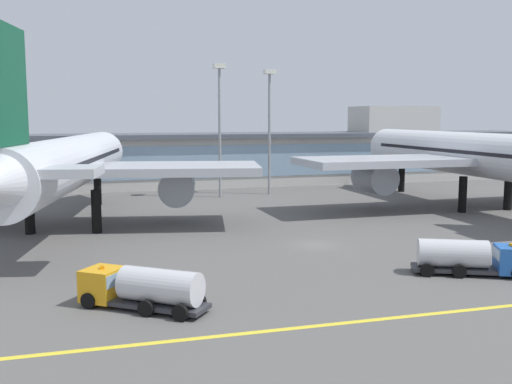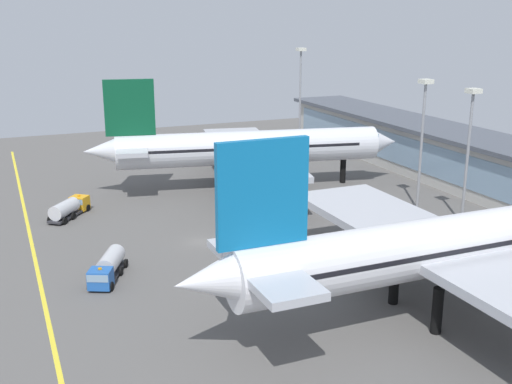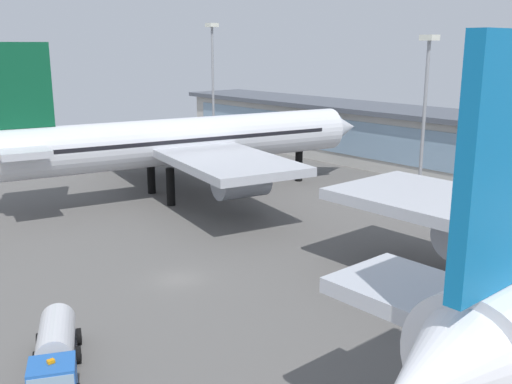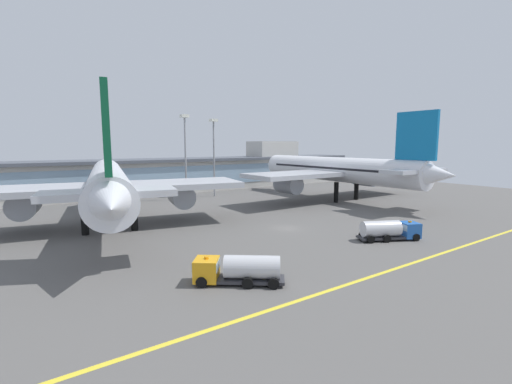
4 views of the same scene
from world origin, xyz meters
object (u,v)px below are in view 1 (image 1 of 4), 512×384
Objects in this scene: airliner_near_left at (68,165)px; airliner_near_right at (472,155)px; fuel_tanker_truck at (473,257)px; apron_light_mast_east at (220,109)px; apron_light_mast_west at (269,112)px; baggage_tug_near at (139,287)px.

airliner_near_left is 0.98× the size of airliner_near_right.
airliner_near_right is 39.22m from fuel_tanker_truck.
apron_light_mast_east is (22.77, 21.07, 6.67)m from airliner_near_left.
apron_light_mast_west reaches higher than airliner_near_left.
apron_light_mast_east is (-8.85, -1.73, 0.33)m from apron_light_mast_west.
apron_light_mast_west is (31.62, 22.81, 6.34)m from airliner_near_left.
airliner_near_right is 32.74m from apron_light_mast_west.
apron_light_mast_east reaches higher than fuel_tanker_truck.
airliner_near_right is at bearing -32.93° from apron_light_mast_east.
airliner_near_right is at bearing -44.16° from apron_light_mast_west.
airliner_near_left reaches higher than baggage_tug_near.
fuel_tanker_truck is at bearing 144.25° from airliner_near_right.
baggage_tug_near is 0.42× the size of apron_light_mast_west.
airliner_near_right reaches higher than airliner_near_left.
airliner_near_left is 2.72× the size of apron_light_mast_east.
apron_light_mast_west is (-23.05, 22.39, 6.26)m from airliner_near_right.
apron_light_mast_east is at bearing -168.93° from apron_light_mast_west.
airliner_near_right is 6.78× the size of baggage_tug_near.
airliner_near_left is 2.80× the size of apron_light_mast_west.
airliner_near_left is 6.25× the size of fuel_tanker_truck.
apron_light_mast_east is at bearing -71.00° from baggage_tug_near.
apron_light_mast_west is at bearing -78.38° from baggage_tug_near.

